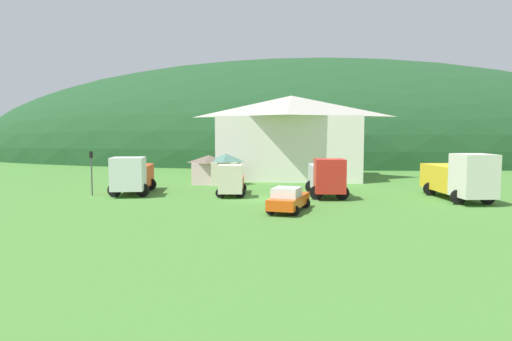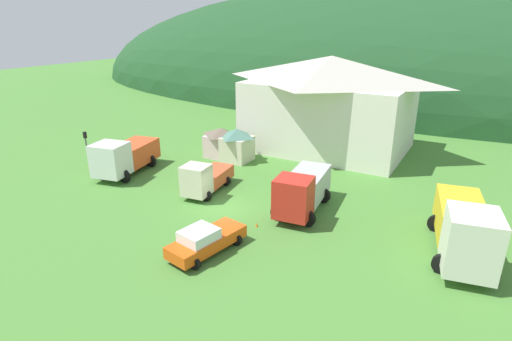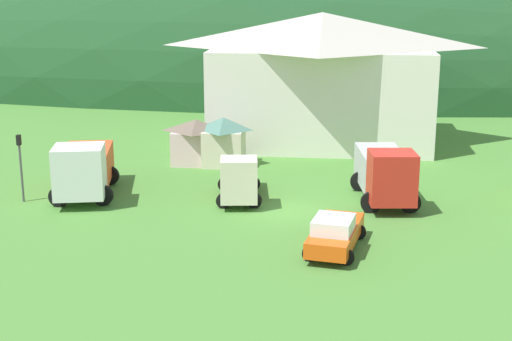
{
  "view_description": "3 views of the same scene",
  "coord_description": "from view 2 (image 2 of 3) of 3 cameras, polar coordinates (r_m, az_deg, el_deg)",
  "views": [
    {
      "loc": [
        4.37,
        -36.39,
        5.37
      ],
      "look_at": [
        -1.0,
        2.73,
        2.02
      ],
      "focal_mm": 32.81,
      "sensor_mm": 36.0,
      "label": 1
    },
    {
      "loc": [
        15.03,
        -21.74,
        12.71
      ],
      "look_at": [
        0.17,
        4.1,
        1.6
      ],
      "focal_mm": 28.52,
      "sensor_mm": 36.0,
      "label": 2
    },
    {
      "loc": [
        2.19,
        -36.2,
        11.62
      ],
      "look_at": [
        -1.91,
        0.97,
        1.87
      ],
      "focal_mm": 51.42,
      "sensor_mm": 36.0,
      "label": 3
    }
  ],
  "objects": [
    {
      "name": "crane_truck_red",
      "position": [
        28.29,
        6.48,
        -2.7
      ],
      "size": [
        3.56,
        6.88,
        3.19
      ],
      "rotation": [
        0.0,
        0.0,
        -1.46
      ],
      "color": "red",
      "rests_on": "ground"
    },
    {
      "name": "light_truck_cream",
      "position": [
        31.48,
        -7.22,
        -1.08
      ],
      "size": [
        2.81,
        5.6,
        2.67
      ],
      "rotation": [
        0.0,
        0.0,
        -1.44
      ],
      "color": "beige",
      "rests_on": "ground"
    },
    {
      "name": "ground_plane",
      "position": [
        29.32,
        -4.3,
        -5.3
      ],
      "size": [
        200.0,
        200.0,
        0.0
      ],
      "primitive_type": "plane",
      "color": "#477F33"
    },
    {
      "name": "service_pickup_orange",
      "position": [
        23.82,
        -7.13,
        -9.66
      ],
      "size": [
        2.82,
        5.14,
        1.66
      ],
      "rotation": [
        0.0,
        0.0,
        -1.75
      ],
      "color": "#E85112",
      "rests_on": "ground"
    },
    {
      "name": "depot_building",
      "position": [
        42.33,
        10.26,
        9.41
      ],
      "size": [
        16.6,
        12.05,
        9.39
      ],
      "color": "white",
      "rests_on": "ground"
    },
    {
      "name": "traffic_light_west",
      "position": [
        38.15,
        -22.64,
        3.0
      ],
      "size": [
        0.2,
        0.32,
        3.69
      ],
      "color": "#4C4C51",
      "rests_on": "ground"
    },
    {
      "name": "traffic_cone_near_pickup",
      "position": [
        26.81,
        0.1,
        -7.85
      ],
      "size": [
        0.36,
        0.36,
        0.53
      ],
      "primitive_type": "cone",
      "color": "orange",
      "rests_on": "ground"
    },
    {
      "name": "heavy_rig_white",
      "position": [
        36.88,
        -18.03,
        1.98
      ],
      "size": [
        4.17,
        7.18,
        3.24
      ],
      "rotation": [
        0.0,
        0.0,
        -1.36
      ],
      "color": "white",
      "rests_on": "ground"
    },
    {
      "name": "play_shed_cream",
      "position": [
        38.53,
        -2.69,
        3.69
      ],
      "size": [
        2.75,
        2.7,
        3.13
      ],
      "color": "beige",
      "rests_on": "ground"
    },
    {
      "name": "play_shed_pink",
      "position": [
        39.59,
        -4.82,
        3.96
      ],
      "size": [
        3.23,
        2.44,
        2.95
      ],
      "color": "beige",
      "rests_on": "ground"
    },
    {
      "name": "heavy_rig_striped",
      "position": [
        25.55,
        27.21,
        -7.18
      ],
      "size": [
        4.16,
        8.45,
        3.7
      ],
      "rotation": [
        0.0,
        0.0,
        -1.38
      ],
      "color": "silver",
      "rests_on": "ground"
    },
    {
      "name": "forested_hill_backdrop",
      "position": [
        81.85,
        19.28,
        10.4
      ],
      "size": [
        137.09,
        60.0,
        38.54
      ],
      "primitive_type": "ellipsoid",
      "color": "#1E4723",
      "rests_on": "ground"
    }
  ]
}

